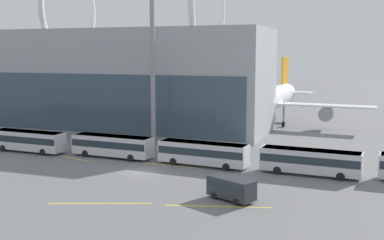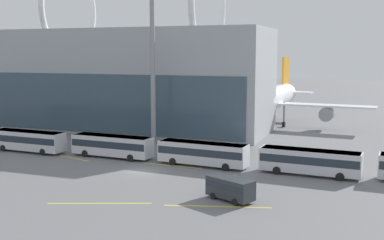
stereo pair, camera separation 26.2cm
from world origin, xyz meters
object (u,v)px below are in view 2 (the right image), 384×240
at_px(airliner_at_gate_near, 65,94).
at_px(airliner_at_gate_far, 268,100).
at_px(shuttle_bus_4, 310,160).
at_px(service_van_foreground, 230,187).
at_px(shuttle_bus_1, 28,140).
at_px(shuttle_bus_2, 112,145).
at_px(shuttle_bus_3, 203,152).
at_px(floodlight_mast, 152,35).

height_order(airliner_at_gate_near, airliner_at_gate_far, airliner_at_gate_far).
distance_m(shuttle_bus_4, service_van_foreground, 14.54).
distance_m(shuttle_bus_1, service_van_foreground, 37.26).
height_order(airliner_at_gate_far, shuttle_bus_2, airliner_at_gate_far).
xyz_separation_m(airliner_at_gate_near, airliner_at_gate_far, (47.47, 1.10, 0.26)).
bearing_deg(shuttle_bus_2, airliner_at_gate_near, 135.57).
height_order(shuttle_bus_1, service_van_foreground, shuttle_bus_1).
distance_m(airliner_at_gate_near, shuttle_bus_2, 47.86).
distance_m(shuttle_bus_1, shuttle_bus_4, 41.37).
distance_m(airliner_at_gate_far, shuttle_bus_4, 38.88).
relative_size(airliner_at_gate_far, shuttle_bus_2, 3.36).
relative_size(airliner_at_gate_near, service_van_foreground, 6.86).
relative_size(shuttle_bus_3, shuttle_bus_4, 1.00).
bearing_deg(airliner_at_gate_far, shuttle_bus_4, 22.85).
height_order(airliner_at_gate_near, service_van_foreground, airliner_at_gate_near).
bearing_deg(floodlight_mast, airliner_at_gate_far, 60.42).
relative_size(airliner_at_gate_far, shuttle_bus_4, 3.35).
height_order(airliner_at_gate_far, floodlight_mast, floodlight_mast).
xyz_separation_m(shuttle_bus_4, floodlight_mast, (-26.48, 12.06, 15.69)).
xyz_separation_m(shuttle_bus_4, service_van_foreground, (-6.32, -13.08, -0.49)).
bearing_deg(floodlight_mast, shuttle_bus_3, -43.56).
relative_size(shuttle_bus_2, floodlight_mast, 0.45).
bearing_deg(shuttle_bus_1, airliner_at_gate_near, 119.96).
bearing_deg(shuttle_bus_4, airliner_at_gate_far, 112.52).
bearing_deg(shuttle_bus_1, shuttle_bus_2, 6.40).
height_order(service_van_foreground, floodlight_mast, floodlight_mast).
distance_m(shuttle_bus_1, shuttle_bus_3, 27.58).
bearing_deg(service_van_foreground, airliner_at_gate_near, 162.61).
xyz_separation_m(shuttle_bus_1, service_van_foreground, (35.05, -12.64, -0.49)).
distance_m(service_van_foreground, floodlight_mast, 36.06).
distance_m(airliner_at_gate_near, service_van_foreground, 72.52).
distance_m(shuttle_bus_2, service_van_foreground, 25.22).
relative_size(airliner_at_gate_far, shuttle_bus_1, 3.36).
xyz_separation_m(shuttle_bus_1, floodlight_mast, (14.89, 12.50, 15.69)).
bearing_deg(service_van_foreground, shuttle_bus_3, 144.51).
relative_size(shuttle_bus_4, service_van_foreground, 2.26).
distance_m(shuttle_bus_2, shuttle_bus_4, 27.58).
distance_m(shuttle_bus_3, service_van_foreground, 15.07).
xyz_separation_m(shuttle_bus_2, shuttle_bus_4, (27.58, -0.48, 0.00)).
distance_m(airliner_at_gate_far, service_van_foreground, 50.27).
distance_m(shuttle_bus_2, floodlight_mast, 19.53).
bearing_deg(floodlight_mast, shuttle_bus_2, -95.41).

